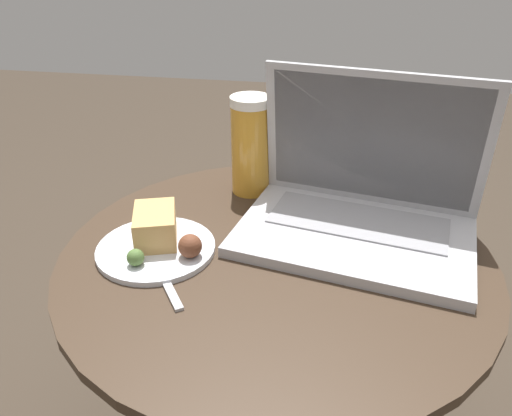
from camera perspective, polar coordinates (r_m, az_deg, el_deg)
name	(u,v)px	position (r m, az deg, el deg)	size (l,w,h in m)	color
table	(274,324)	(0.88, 2.09, -13.15)	(0.68, 0.68, 0.54)	#9E9EA3
laptop	(360,203)	(0.83, 11.80, 0.55)	(0.41, 0.31, 0.26)	#B2B2B7
beer_glass	(251,146)	(0.93, -0.63, 7.16)	(0.07, 0.07, 0.19)	gold
snack_plate	(158,238)	(0.80, -11.18, -3.44)	(0.19, 0.19, 0.06)	silver
fork	(159,268)	(0.76, -11.05, -6.73)	(0.12, 0.16, 0.00)	#B2B2B7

